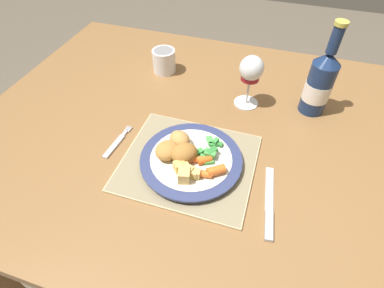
{
  "coord_description": "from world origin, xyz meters",
  "views": [
    {
      "loc": [
        0.16,
        -0.6,
        1.32
      ],
      "look_at": [
        0.01,
        -0.11,
        0.78
      ],
      "focal_mm": 28.0,
      "sensor_mm": 36.0,
      "label": 1
    }
  ],
  "objects_px": {
    "table_knife": "(269,208)",
    "bottle": "(320,83)",
    "dinner_plate": "(191,160)",
    "drinking_cup": "(164,60)",
    "fork": "(116,144)",
    "dining_table": "(201,147)",
    "wine_glass": "(251,71)"
  },
  "relations": [
    {
      "from": "dining_table",
      "to": "table_knife",
      "type": "distance_m",
      "value": 0.31
    },
    {
      "from": "table_knife",
      "to": "bottle",
      "type": "height_order",
      "value": "bottle"
    },
    {
      "from": "fork",
      "to": "bottle",
      "type": "xyz_separation_m",
      "value": [
        0.49,
        0.31,
        0.09
      ]
    },
    {
      "from": "dinner_plate",
      "to": "drinking_cup",
      "type": "relative_size",
      "value": 3.25
    },
    {
      "from": "wine_glass",
      "to": "drinking_cup",
      "type": "bearing_deg",
      "value": 162.81
    },
    {
      "from": "bottle",
      "to": "fork",
      "type": "bearing_deg",
      "value": -147.74
    },
    {
      "from": "dinner_plate",
      "to": "fork",
      "type": "relative_size",
      "value": 1.99
    },
    {
      "from": "drinking_cup",
      "to": "dinner_plate",
      "type": "bearing_deg",
      "value": -60.09
    },
    {
      "from": "dining_table",
      "to": "table_knife",
      "type": "height_order",
      "value": "table_knife"
    },
    {
      "from": "fork",
      "to": "drinking_cup",
      "type": "bearing_deg",
      "value": 90.81
    },
    {
      "from": "wine_glass",
      "to": "bottle",
      "type": "xyz_separation_m",
      "value": [
        0.19,
        0.03,
        -0.02
      ]
    },
    {
      "from": "dining_table",
      "to": "drinking_cup",
      "type": "xyz_separation_m",
      "value": [
        -0.2,
        0.24,
        0.12
      ]
    },
    {
      "from": "dinner_plate",
      "to": "drinking_cup",
      "type": "bearing_deg",
      "value": 119.91
    },
    {
      "from": "dining_table",
      "to": "wine_glass",
      "type": "distance_m",
      "value": 0.26
    },
    {
      "from": "table_knife",
      "to": "drinking_cup",
      "type": "bearing_deg",
      "value": 133.29
    },
    {
      "from": "dinner_plate",
      "to": "bottle",
      "type": "relative_size",
      "value": 0.93
    },
    {
      "from": "dining_table",
      "to": "dinner_plate",
      "type": "distance_m",
      "value": 0.17
    },
    {
      "from": "wine_glass",
      "to": "fork",
      "type": "bearing_deg",
      "value": -136.95
    },
    {
      "from": "bottle",
      "to": "drinking_cup",
      "type": "height_order",
      "value": "bottle"
    },
    {
      "from": "fork",
      "to": "dinner_plate",
      "type": "bearing_deg",
      "value": -1.41
    },
    {
      "from": "bottle",
      "to": "dining_table",
      "type": "bearing_deg",
      "value": -149.51
    },
    {
      "from": "drinking_cup",
      "to": "table_knife",
      "type": "bearing_deg",
      "value": -46.71
    },
    {
      "from": "wine_glass",
      "to": "drinking_cup",
      "type": "relative_size",
      "value": 2.06
    },
    {
      "from": "fork",
      "to": "bottle",
      "type": "relative_size",
      "value": 0.47
    },
    {
      "from": "dining_table",
      "to": "bottle",
      "type": "xyz_separation_m",
      "value": [
        0.29,
        0.17,
        0.18
      ]
    },
    {
      "from": "bottle",
      "to": "drinking_cup",
      "type": "relative_size",
      "value": 3.48
    },
    {
      "from": "fork",
      "to": "drinking_cup",
      "type": "xyz_separation_m",
      "value": [
        -0.01,
        0.37,
        0.04
      ]
    },
    {
      "from": "dinner_plate",
      "to": "wine_glass",
      "type": "relative_size",
      "value": 1.58
    },
    {
      "from": "dining_table",
      "to": "table_knife",
      "type": "relative_size",
      "value": 6.63
    },
    {
      "from": "table_knife",
      "to": "bottle",
      "type": "bearing_deg",
      "value": 79.26
    },
    {
      "from": "dining_table",
      "to": "drinking_cup",
      "type": "bearing_deg",
      "value": 130.74
    },
    {
      "from": "table_knife",
      "to": "dining_table",
      "type": "bearing_deg",
      "value": 135.9
    }
  ]
}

